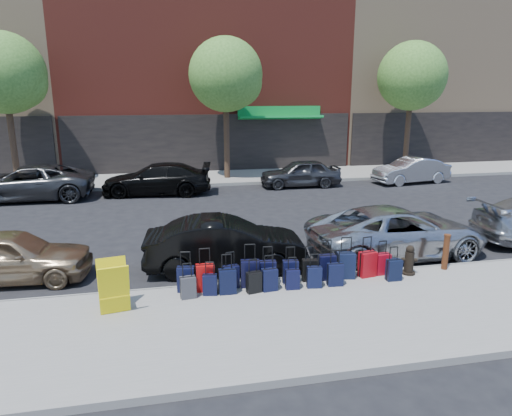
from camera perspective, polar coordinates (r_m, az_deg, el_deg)
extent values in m
plane|color=black|center=(15.69, -0.55, -2.93)|extent=(120.00, 120.00, 0.00)
cube|color=gray|center=(9.82, 6.92, -13.53)|extent=(60.00, 4.00, 0.15)
cube|color=gray|center=(25.30, -4.89, 3.82)|extent=(60.00, 4.00, 0.15)
cube|color=gray|center=(11.57, 3.74, -9.01)|extent=(60.00, 0.08, 0.15)
cube|color=gray|center=(23.33, -4.30, 2.95)|extent=(60.00, 0.08, 0.15)
cube|color=maroon|center=(33.28, -7.06, 23.44)|extent=(17.00, 12.00, 20.00)
cube|color=black|center=(26.98, -5.46, 7.95)|extent=(16.66, 0.15, 3.40)
cube|color=#0E8334|center=(27.23, 3.10, 11.22)|extent=(5.00, 0.91, 0.27)
cube|color=#0E8334|center=(27.51, 2.95, 11.98)|extent=(5.00, 0.10, 0.60)
cube|color=tan|center=(38.01, 19.51, 20.09)|extent=(15.00, 12.00, 18.00)
cube|color=black|center=(32.79, 23.85, 7.93)|extent=(14.70, 0.15, 3.40)
cylinder|color=black|center=(25.34, -28.17, 7.87)|extent=(0.30, 0.30, 4.80)
sphere|color=#396A23|center=(25.27, -28.98, 14.56)|extent=(3.80, 3.80, 3.80)
sphere|color=#396A23|center=(25.09, -27.53, 13.86)|extent=(2.58, 2.58, 2.58)
cylinder|color=black|center=(24.54, -3.70, 9.36)|extent=(0.30, 0.30, 4.80)
sphere|color=#396A23|center=(24.46, -3.82, 16.30)|extent=(3.80, 3.80, 3.80)
sphere|color=#396A23|center=(24.54, -2.36, 15.43)|extent=(2.58, 2.58, 2.58)
cylinder|color=black|center=(27.98, 18.42, 9.27)|extent=(0.30, 0.30, 4.80)
sphere|color=#396A23|center=(27.91, 18.91, 15.34)|extent=(3.80, 3.80, 3.80)
sphere|color=#396A23|center=(28.21, 19.94, 14.47)|extent=(2.58, 2.58, 2.58)
cube|color=black|center=(10.79, -8.76, -8.79)|extent=(0.42, 0.28, 0.59)
cylinder|color=black|center=(10.56, -8.89, -5.59)|extent=(0.22, 0.07, 0.03)
cube|color=#AF0B0B|center=(10.76, -6.35, -8.65)|extent=(0.43, 0.25, 0.63)
cylinder|color=black|center=(10.51, -6.45, -5.20)|extent=(0.24, 0.04, 0.03)
cube|color=black|center=(10.86, -3.14, -8.60)|extent=(0.40, 0.27, 0.55)
cylinder|color=black|center=(10.65, -3.18, -5.67)|extent=(0.21, 0.07, 0.03)
cube|color=black|center=(10.90, -0.75, -8.20)|extent=(0.46, 0.29, 0.65)
cylinder|color=black|center=(10.66, -0.76, -4.71)|extent=(0.24, 0.06, 0.03)
cube|color=black|center=(11.03, 1.49, -8.10)|extent=(0.41, 0.26, 0.58)
cylinder|color=black|center=(10.81, 1.51, -4.99)|extent=(0.22, 0.06, 0.03)
cube|color=black|center=(11.15, 4.32, -7.95)|extent=(0.39, 0.24, 0.56)
cylinder|color=black|center=(10.94, 4.38, -5.02)|extent=(0.21, 0.05, 0.03)
cube|color=black|center=(11.31, 6.72, -7.73)|extent=(0.39, 0.25, 0.55)
cylinder|color=black|center=(11.10, 6.81, -4.90)|extent=(0.21, 0.06, 0.03)
cube|color=black|center=(11.44, 8.83, -7.34)|extent=(0.42, 0.23, 0.62)
cylinder|color=black|center=(11.21, 8.96, -4.12)|extent=(0.23, 0.03, 0.03)
cube|color=black|center=(11.59, 11.18, -7.07)|extent=(0.47, 0.31, 0.65)
cylinder|color=black|center=(11.36, 11.35, -3.75)|extent=(0.25, 0.08, 0.03)
cube|color=maroon|center=(11.81, 13.76, -6.85)|extent=(0.46, 0.31, 0.64)
cylinder|color=black|center=(11.58, 13.96, -3.66)|extent=(0.24, 0.07, 0.03)
cube|color=maroon|center=(12.05, 15.53, -6.76)|extent=(0.37, 0.21, 0.55)
cylinder|color=black|center=(11.86, 15.72, -4.09)|extent=(0.20, 0.04, 0.03)
cube|color=#37373C|center=(10.47, -8.49, -9.79)|extent=(0.36, 0.24, 0.50)
cylinder|color=black|center=(10.26, -8.60, -7.00)|extent=(0.19, 0.05, 0.03)
cube|color=black|center=(10.57, -5.78, -9.52)|extent=(0.35, 0.24, 0.48)
cylinder|color=black|center=(10.37, -5.85, -6.88)|extent=(0.18, 0.06, 0.03)
cube|color=black|center=(10.58, -3.60, -9.15)|extent=(0.39, 0.23, 0.58)
cylinder|color=black|center=(10.35, -3.65, -5.96)|extent=(0.22, 0.03, 0.03)
cube|color=black|center=(10.63, -0.27, -9.27)|extent=(0.37, 0.26, 0.49)
cylinder|color=black|center=(10.42, -0.27, -6.57)|extent=(0.19, 0.07, 0.03)
cube|color=black|center=(10.72, 1.70, -8.95)|extent=(0.38, 0.24, 0.53)
cylinder|color=black|center=(10.51, 1.72, -6.08)|extent=(0.20, 0.05, 0.03)
cube|color=black|center=(10.84, 4.56, -8.87)|extent=(0.33, 0.21, 0.48)
cylinder|color=black|center=(10.65, 4.62, -6.30)|extent=(0.18, 0.04, 0.03)
cube|color=black|center=(10.97, 7.28, -8.57)|extent=(0.37, 0.24, 0.50)
cylinder|color=black|center=(10.77, 7.37, -5.88)|extent=(0.19, 0.06, 0.03)
cube|color=black|center=(11.15, 9.86, -8.20)|extent=(0.38, 0.24, 0.54)
cylinder|color=black|center=(10.94, 9.99, -5.36)|extent=(0.21, 0.05, 0.03)
cube|color=black|center=(11.77, 16.84, -7.43)|extent=(0.36, 0.21, 0.53)
cylinder|color=black|center=(11.57, 17.05, -4.78)|extent=(0.20, 0.03, 0.03)
cylinder|color=black|center=(12.36, 18.49, -7.67)|extent=(0.34, 0.34, 0.06)
cylinder|color=black|center=(12.26, 18.60, -6.38)|extent=(0.23, 0.23, 0.53)
sphere|color=black|center=(12.15, 18.72, -4.91)|extent=(0.21, 0.21, 0.21)
cylinder|color=black|center=(12.24, 18.62, -6.13)|extent=(0.39, 0.22, 0.10)
cylinder|color=#38190C|center=(12.86, 22.63, -5.13)|extent=(0.15, 0.15, 0.92)
cylinder|color=#38190C|center=(12.73, 22.83, -3.17)|extent=(0.17, 0.17, 0.04)
cube|color=yellow|center=(9.92, -17.29, -9.80)|extent=(0.65, 0.38, 1.09)
cube|color=yellow|center=(10.29, -17.48, -8.93)|extent=(0.65, 0.38, 1.09)
cube|color=yellow|center=(10.17, -17.32, -10.21)|extent=(0.67, 0.50, 0.02)
imported|color=#9E8260|center=(13.01, -28.47, -5.30)|extent=(4.03, 1.85, 1.34)
imported|color=black|center=(12.22, -3.81, -4.55)|extent=(4.38, 1.82, 1.41)
imported|color=#ADB0B4|center=(13.85, 17.23, -2.83)|extent=(5.31, 2.68, 1.44)
imported|color=#363639|center=(22.52, -26.63, 2.86)|extent=(5.58, 2.63, 1.54)
imported|color=black|center=(21.73, -12.30, 3.56)|extent=(5.21, 2.66, 1.45)
imported|color=#353537|center=(23.13, 5.55, 4.36)|extent=(4.07, 1.73, 1.37)
imported|color=#B6B9BE|center=(25.29, 18.81, 4.47)|extent=(4.21, 1.95, 1.34)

